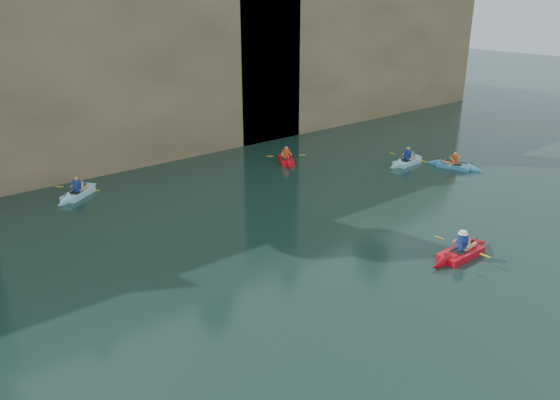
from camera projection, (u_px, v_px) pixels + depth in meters
ground at (420, 345)px, 16.26m from camera, size 160.00×160.00×0.00m
cliff at (53, 54)px, 35.72m from camera, size 70.00×16.00×12.00m
cliff_slab_center at (131, 68)px, 31.68m from camera, size 24.00×2.40×11.40m
cliff_slab_east at (364, 56)px, 43.82m from camera, size 26.00×2.40×9.84m
sea_cave_center at (40, 156)px, 29.13m from camera, size 3.50×1.00×3.20m
sea_cave_east at (250, 110)px, 37.20m from camera, size 5.00×1.00×4.50m
main_kayaker at (461, 253)px, 21.61m from camera, size 3.69×2.49×1.37m
kayaker_ltblue_near at (407, 161)px, 33.16m from camera, size 3.44×2.62×1.35m
kayaker_red_far at (286, 160)px, 33.55m from camera, size 2.40×3.26×1.24m
kayaker_ltblue_mid at (78, 193)px, 27.99m from camera, size 3.23×2.63×1.30m
kayaker_blue_east at (454, 166)px, 32.44m from camera, size 2.28×3.45×1.21m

